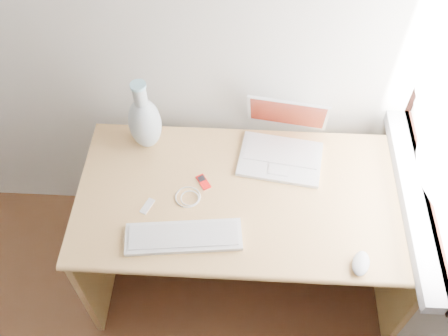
# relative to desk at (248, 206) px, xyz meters

# --- Properties ---
(desk) EXTENTS (1.43, 0.72, 0.76)m
(desk) POSITION_rel_desk_xyz_m (0.00, 0.00, 0.00)
(desk) COLOR #DBB76A
(desk) RESTS_ON floor
(laptop) EXTENTS (0.38, 0.34, 0.24)m
(laptop) POSITION_rel_desk_xyz_m (0.13, 0.15, 0.27)
(laptop) COLOR white
(laptop) RESTS_ON desk
(external_keyboard) EXTENTS (0.46, 0.18, 0.02)m
(external_keyboard) POSITION_rel_desk_xyz_m (-0.25, -0.30, 0.23)
(external_keyboard) COLOR white
(external_keyboard) RESTS_ON desk
(mouse) EXTENTS (0.09, 0.12, 0.04)m
(mouse) POSITION_rel_desk_xyz_m (0.42, -0.39, 0.24)
(mouse) COLOR white
(mouse) RESTS_ON desk
(ipod) EXTENTS (0.07, 0.09, 0.01)m
(ipod) POSITION_rel_desk_xyz_m (-0.20, -0.03, 0.22)
(ipod) COLOR red
(ipod) RESTS_ON desk
(cable_coil) EXTENTS (0.14, 0.14, 0.01)m
(cable_coil) POSITION_rel_desk_xyz_m (-0.25, -0.11, 0.22)
(cable_coil) COLOR white
(cable_coil) RESTS_ON desk
(remote) EXTENTS (0.06, 0.08, 0.01)m
(remote) POSITION_rel_desk_xyz_m (-0.41, -0.17, 0.22)
(remote) COLOR white
(remote) RESTS_ON desk
(vase) EXTENTS (0.14, 0.14, 0.36)m
(vase) POSITION_rel_desk_xyz_m (-0.46, 0.17, 0.36)
(vase) COLOR silver
(vase) RESTS_ON desk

